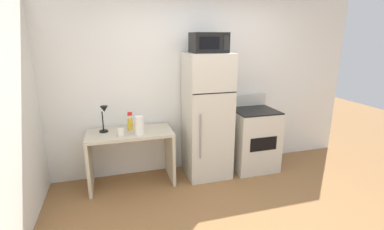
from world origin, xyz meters
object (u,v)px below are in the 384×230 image
(coffee_mug, at_px, (121,133))
(oven_range, at_px, (253,139))
(desk_lamp, at_px, (104,115))
(microwave, at_px, (209,43))
(spray_bottle, at_px, (130,123))
(paper_towel_roll, at_px, (139,125))
(desk, at_px, (131,148))
(refrigerator, at_px, (207,116))

(coffee_mug, bearing_deg, oven_range, 3.64)
(desk_lamp, bearing_deg, microwave, -4.58)
(spray_bottle, relative_size, microwave, 0.54)
(coffee_mug, bearing_deg, paper_towel_roll, -0.13)
(coffee_mug, distance_m, paper_towel_roll, 0.25)
(desk, height_order, refrigerator, refrigerator)
(desk_lamp, relative_size, spray_bottle, 1.42)
(microwave, bearing_deg, paper_towel_roll, -173.57)
(coffee_mug, xyz_separation_m, microwave, (1.20, 0.11, 1.09))
(desk_lamp, xyz_separation_m, paper_towel_roll, (0.43, -0.22, -0.12))
(desk, bearing_deg, microwave, -1.97)
(desk, bearing_deg, oven_range, -0.68)
(refrigerator, distance_m, oven_range, 0.85)
(desk, relative_size, coffee_mug, 11.76)
(desk, height_order, desk_lamp, desk_lamp)
(coffee_mug, relative_size, oven_range, 0.09)
(desk, height_order, oven_range, oven_range)
(desk_lamp, distance_m, microwave, 1.65)
(desk_lamp, relative_size, microwave, 0.77)
(paper_towel_roll, relative_size, microwave, 0.52)
(coffee_mug, height_order, microwave, microwave)
(coffee_mug, height_order, spray_bottle, spray_bottle)
(oven_range, bearing_deg, desk, 179.32)
(desk_lamp, height_order, refrigerator, refrigerator)
(spray_bottle, bearing_deg, oven_range, -3.00)
(coffee_mug, bearing_deg, microwave, 5.15)
(paper_towel_roll, height_order, microwave, microwave)
(microwave, bearing_deg, oven_range, 1.20)
(spray_bottle, distance_m, refrigerator, 1.06)
(refrigerator, relative_size, microwave, 3.82)
(spray_bottle, bearing_deg, refrigerator, -4.79)
(desk_lamp, bearing_deg, desk, -13.59)
(desk, distance_m, refrigerator, 1.14)
(desk, height_order, coffee_mug, coffee_mug)
(desk_lamp, height_order, spray_bottle, desk_lamp)
(desk_lamp, bearing_deg, refrigerator, -3.71)
(desk, height_order, spray_bottle, spray_bottle)
(spray_bottle, bearing_deg, coffee_mug, -121.97)
(desk, bearing_deg, desk_lamp, 166.41)
(microwave, bearing_deg, desk_lamp, 175.42)
(refrigerator, height_order, oven_range, refrigerator)
(desk_lamp, xyz_separation_m, oven_range, (2.13, -0.10, -0.52))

